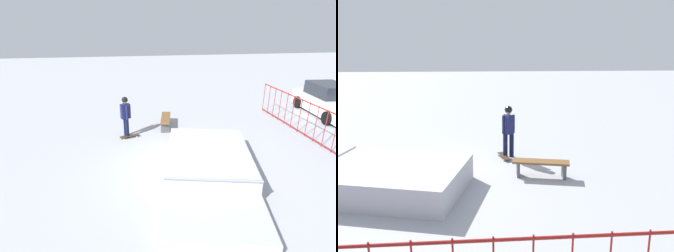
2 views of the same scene
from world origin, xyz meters
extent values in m
plane|color=#A8AAB2|center=(0.00, 0.00, 0.00)|extent=(60.00, 60.00, 0.00)
cube|color=#B0B3BB|center=(0.21, 0.62, 0.35)|extent=(4.08, 3.32, 0.70)
cube|color=#B0B3BB|center=(2.85, 0.04, 0.15)|extent=(2.32, 2.93, 0.30)
cylinder|color=gray|center=(1.97, 0.23, 0.70)|extent=(0.64, 2.56, 0.08)
cylinder|color=black|center=(-2.82, -1.95, 0.41)|extent=(0.15, 0.15, 0.82)
cylinder|color=black|center=(-3.03, -2.02, 0.41)|extent=(0.15, 0.15, 0.82)
cube|color=#191E4C|center=(-2.92, -1.99, 1.12)|extent=(0.33, 0.43, 0.60)
cylinder|color=#191E4C|center=(-2.76, -1.93, 1.12)|extent=(0.09, 0.09, 0.60)
cylinder|color=#191E4C|center=(-3.09, -2.04, 1.12)|extent=(0.09, 0.09, 0.60)
sphere|color=tan|center=(-2.92, -1.99, 1.57)|extent=(0.22, 0.22, 0.22)
sphere|color=black|center=(-2.92, -1.99, 1.60)|extent=(0.25, 0.25, 0.25)
cube|color=#3F2D1E|center=(-2.77, -1.87, 0.08)|extent=(0.42, 0.82, 0.02)
cylinder|color=silver|center=(-2.58, -2.11, 0.03)|extent=(0.04, 0.06, 0.06)
cylinder|color=silver|center=(-2.80, -2.17, 0.03)|extent=(0.04, 0.06, 0.06)
cylinder|color=silver|center=(-2.74, -1.57, 0.03)|extent=(0.04, 0.06, 0.06)
cylinder|color=silver|center=(-2.96, -1.64, 0.03)|extent=(0.04, 0.06, 0.06)
cylinder|color=maroon|center=(0.00, 5.50, 0.10)|extent=(10.81, 0.40, 0.05)
cylinder|color=maroon|center=(-5.41, 5.33, 0.75)|extent=(0.03, 0.03, 1.50)
cylinder|color=maroon|center=(-4.89, 5.35, 0.75)|extent=(0.03, 0.03, 1.50)
cylinder|color=maroon|center=(-4.38, 5.36, 0.75)|extent=(0.03, 0.03, 1.50)
cylinder|color=maroon|center=(-3.86, 5.38, 0.75)|extent=(0.03, 0.03, 1.50)
cylinder|color=maroon|center=(-3.35, 5.40, 0.75)|extent=(0.03, 0.03, 1.50)
cylinder|color=maroon|center=(-2.83, 5.41, 0.75)|extent=(0.03, 0.03, 1.50)
cylinder|color=maroon|center=(-2.32, 5.43, 0.75)|extent=(0.03, 0.03, 1.50)
cylinder|color=maroon|center=(-1.80, 5.45, 0.75)|extent=(0.03, 0.03, 1.50)
cylinder|color=maroon|center=(-1.29, 5.46, 0.75)|extent=(0.03, 0.03, 1.50)
cylinder|color=maroon|center=(-0.77, 5.48, 0.75)|extent=(0.03, 0.03, 1.50)
cylinder|color=maroon|center=(-0.26, 5.50, 0.75)|extent=(0.03, 0.03, 1.50)
cube|color=brown|center=(-3.75, -0.21, 0.45)|extent=(1.65, 0.68, 0.06)
cube|color=#4C4C51|center=(-4.39, -0.09, 0.21)|extent=(0.08, 0.36, 0.42)
cube|color=#4C4C51|center=(-3.11, -0.32, 0.21)|extent=(0.08, 0.36, 0.42)
cube|color=white|center=(-4.20, 8.25, 0.56)|extent=(4.22, 2.02, 0.80)
cube|color=#262B33|center=(-4.40, 8.26, 1.28)|extent=(2.11, 1.65, 0.64)
cylinder|color=black|center=(-2.93, 7.29, 0.32)|extent=(0.66, 0.27, 0.64)
cylinder|color=black|center=(-5.48, 9.20, 0.32)|extent=(0.66, 0.27, 0.64)
cylinder|color=black|center=(-5.62, 7.50, 0.32)|extent=(0.66, 0.27, 0.64)
camera|label=1|loc=(7.98, -1.88, 4.65)|focal=29.64mm
camera|label=2|loc=(-2.27, 9.60, 4.00)|focal=39.41mm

